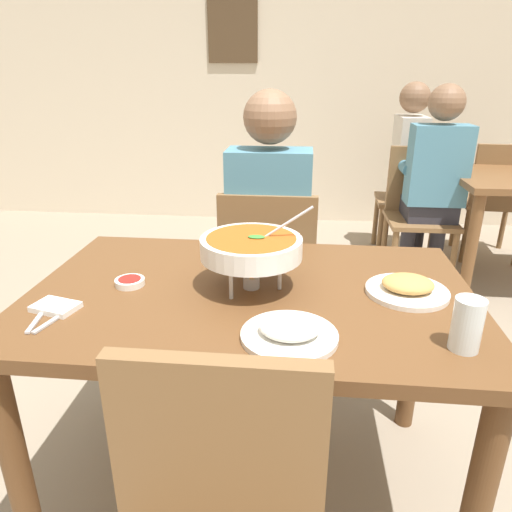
{
  "coord_description": "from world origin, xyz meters",
  "views": [
    {
      "loc": [
        0.14,
        -1.26,
        1.37
      ],
      "look_at": [
        0.0,
        0.15,
        0.81
      ],
      "focal_mm": 32.81,
      "sensor_mm": 36.0,
      "label": 1
    }
  ],
  "objects_px": {
    "appetizer_plate": "(407,288)",
    "dining_table_main": "(251,322)",
    "rice_plate": "(289,331)",
    "chair_bg_middle": "(419,206)",
    "patron_bg_left": "(413,160)",
    "drink_glass": "(467,327)",
    "chair_diner_main": "(268,272)",
    "chair_bg_left": "(419,192)",
    "chair_bg_right": "(496,196)",
    "diner_main": "(269,221)",
    "patron_bg_middle": "(435,176)",
    "curry_bowl": "(250,248)",
    "sauce_dish": "(130,282)"
  },
  "relations": [
    {
      "from": "curry_bowl",
      "to": "rice_plate",
      "type": "xyz_separation_m",
      "value": [
        0.13,
        -0.28,
        -0.11
      ]
    },
    {
      "from": "dining_table_main",
      "to": "appetizer_plate",
      "type": "distance_m",
      "value": 0.48
    },
    {
      "from": "chair_bg_middle",
      "to": "chair_bg_left",
      "type": "bearing_deg",
      "value": 77.64
    },
    {
      "from": "curry_bowl",
      "to": "chair_bg_middle",
      "type": "distance_m",
      "value": 2.2
    },
    {
      "from": "curry_bowl",
      "to": "drink_glass",
      "type": "relative_size",
      "value": 2.56
    },
    {
      "from": "sauce_dish",
      "to": "patron_bg_left",
      "type": "height_order",
      "value": "patron_bg_left"
    },
    {
      "from": "sauce_dish",
      "to": "chair_bg_left",
      "type": "bearing_deg",
      "value": 59.44
    },
    {
      "from": "chair_bg_middle",
      "to": "patron_bg_middle",
      "type": "relative_size",
      "value": 0.69
    },
    {
      "from": "chair_diner_main",
      "to": "chair_bg_middle",
      "type": "relative_size",
      "value": 1.0
    },
    {
      "from": "chair_bg_middle",
      "to": "chair_bg_right",
      "type": "relative_size",
      "value": 1.0
    },
    {
      "from": "rice_plate",
      "to": "chair_bg_left",
      "type": "relative_size",
      "value": 0.27
    },
    {
      "from": "rice_plate",
      "to": "chair_bg_right",
      "type": "height_order",
      "value": "chair_bg_right"
    },
    {
      "from": "chair_diner_main",
      "to": "drink_glass",
      "type": "xyz_separation_m",
      "value": [
        0.53,
        -0.98,
        0.31
      ]
    },
    {
      "from": "rice_plate",
      "to": "chair_bg_middle",
      "type": "height_order",
      "value": "chair_bg_middle"
    },
    {
      "from": "sauce_dish",
      "to": "chair_bg_middle",
      "type": "xyz_separation_m",
      "value": [
        1.32,
        1.96,
        -0.26
      ]
    },
    {
      "from": "dining_table_main",
      "to": "appetizer_plate",
      "type": "height_order",
      "value": "appetizer_plate"
    },
    {
      "from": "chair_bg_left",
      "to": "dining_table_main",
      "type": "bearing_deg",
      "value": -113.53
    },
    {
      "from": "appetizer_plate",
      "to": "dining_table_main",
      "type": "bearing_deg",
      "value": -177.64
    },
    {
      "from": "chair_diner_main",
      "to": "chair_bg_right",
      "type": "distance_m",
      "value": 2.25
    },
    {
      "from": "chair_diner_main",
      "to": "curry_bowl",
      "type": "relative_size",
      "value": 2.71
    },
    {
      "from": "chair_diner_main",
      "to": "chair_bg_right",
      "type": "height_order",
      "value": "same"
    },
    {
      "from": "patron_bg_left",
      "to": "drink_glass",
      "type": "bearing_deg",
      "value": -99.17
    },
    {
      "from": "diner_main",
      "to": "drink_glass",
      "type": "distance_m",
      "value": 1.15
    },
    {
      "from": "chair_diner_main",
      "to": "chair_bg_middle",
      "type": "xyz_separation_m",
      "value": [
        0.94,
        1.25,
        0.0
      ]
    },
    {
      "from": "sauce_dish",
      "to": "chair_bg_right",
      "type": "relative_size",
      "value": 0.1
    },
    {
      "from": "sauce_dish",
      "to": "chair_bg_left",
      "type": "relative_size",
      "value": 0.1
    },
    {
      "from": "rice_plate",
      "to": "patron_bg_left",
      "type": "bearing_deg",
      "value": 72.51
    },
    {
      "from": "drink_glass",
      "to": "chair_bg_middle",
      "type": "bearing_deg",
      "value": 79.56
    },
    {
      "from": "sauce_dish",
      "to": "chair_bg_right",
      "type": "distance_m",
      "value": 3.05
    },
    {
      "from": "drink_glass",
      "to": "chair_bg_left",
      "type": "height_order",
      "value": "chair_bg_left"
    },
    {
      "from": "chair_bg_right",
      "to": "patron_bg_middle",
      "type": "xyz_separation_m",
      "value": [
        -0.59,
        -0.47,
        0.24
      ]
    },
    {
      "from": "diner_main",
      "to": "chair_bg_left",
      "type": "xyz_separation_m",
      "value": [
        1.04,
        1.64,
        -0.24
      ]
    },
    {
      "from": "curry_bowl",
      "to": "drink_glass",
      "type": "bearing_deg",
      "value": -27.7
    },
    {
      "from": "chair_bg_right",
      "to": "chair_bg_middle",
      "type": "bearing_deg",
      "value": -150.45
    },
    {
      "from": "sauce_dish",
      "to": "drink_glass",
      "type": "relative_size",
      "value": 0.69
    },
    {
      "from": "chair_bg_right",
      "to": "curry_bowl",
      "type": "bearing_deg",
      "value": -124.53
    },
    {
      "from": "chair_bg_middle",
      "to": "diner_main",
      "type": "bearing_deg",
      "value": -127.91
    },
    {
      "from": "chair_bg_left",
      "to": "chair_diner_main",
      "type": "bearing_deg",
      "value": -121.83
    },
    {
      "from": "appetizer_plate",
      "to": "chair_bg_right",
      "type": "distance_m",
      "value": 2.57
    },
    {
      "from": "chair_diner_main",
      "to": "drink_glass",
      "type": "relative_size",
      "value": 6.92
    },
    {
      "from": "curry_bowl",
      "to": "patron_bg_left",
      "type": "relative_size",
      "value": 0.25
    },
    {
      "from": "appetizer_plate",
      "to": "chair_bg_middle",
      "type": "relative_size",
      "value": 0.27
    },
    {
      "from": "chair_diner_main",
      "to": "chair_bg_left",
      "type": "relative_size",
      "value": 1.0
    },
    {
      "from": "rice_plate",
      "to": "chair_bg_left",
      "type": "xyz_separation_m",
      "value": [
        0.91,
        2.65,
        -0.27
      ]
    },
    {
      "from": "appetizer_plate",
      "to": "chair_bg_left",
      "type": "relative_size",
      "value": 0.27
    },
    {
      "from": "drink_glass",
      "to": "diner_main",
      "type": "bearing_deg",
      "value": 117.81
    },
    {
      "from": "curry_bowl",
      "to": "patron_bg_left",
      "type": "bearing_deg",
      "value": 67.9
    },
    {
      "from": "diner_main",
      "to": "chair_bg_middle",
      "type": "height_order",
      "value": "diner_main"
    },
    {
      "from": "diner_main",
      "to": "sauce_dish",
      "type": "bearing_deg",
      "value": -116.44
    },
    {
      "from": "dining_table_main",
      "to": "chair_bg_left",
      "type": "distance_m",
      "value": 2.6
    }
  ]
}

